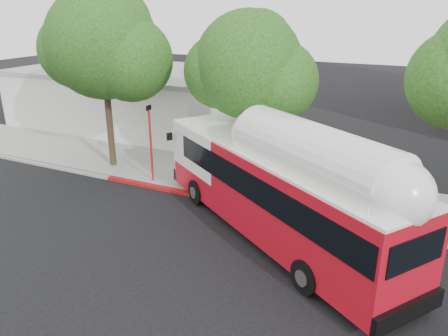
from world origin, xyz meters
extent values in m
plane|color=black|center=(0.00, 0.00, 0.00)|extent=(120.00, 120.00, 0.00)
cube|color=gray|center=(0.00, 6.50, 0.07)|extent=(60.00, 5.00, 0.15)
cube|color=gray|center=(0.00, 3.90, 0.07)|extent=(60.00, 0.30, 0.15)
cube|color=maroon|center=(-3.00, 3.90, 0.08)|extent=(10.00, 0.32, 0.16)
cylinder|color=#2D2116|center=(-9.00, 5.50, 3.04)|extent=(0.36, 0.36, 6.08)
sphere|color=#1B3D11|center=(-9.00, 5.50, 6.84)|extent=(5.80, 5.80, 5.80)
sphere|color=#1B3D11|center=(-7.41, 5.70, 6.08)|extent=(4.35, 4.35, 4.35)
cylinder|color=#2D2116|center=(-1.00, 6.00, 2.72)|extent=(0.36, 0.36, 5.44)
sphere|color=#1B3D11|center=(-1.00, 6.00, 6.12)|extent=(5.00, 5.00, 5.00)
sphere|color=#1B3D11|center=(0.38, 6.20, 5.44)|extent=(3.75, 3.75, 3.75)
cube|color=silver|center=(-14.00, 14.00, 2.00)|extent=(16.00, 10.00, 4.00)
cube|color=gray|center=(-14.00, 14.00, 4.10)|extent=(16.20, 10.20, 0.30)
cube|color=#B30C1A|center=(1.83, 1.94, 1.92)|extent=(12.07, 9.55, 3.09)
cube|color=black|center=(2.27, 1.64, 2.55)|extent=(11.06, 8.87, 1.01)
cube|color=white|center=(1.83, 1.94, 3.50)|extent=(12.03, 9.48, 0.11)
cube|color=white|center=(3.58, 0.73, 3.78)|extent=(6.81, 5.63, 0.59)
cube|color=black|center=(-3.90, 5.91, 0.53)|extent=(1.79, 2.06, 0.06)
imported|color=navy|center=(-3.90, 5.91, 1.04)|extent=(1.56, 1.86, 0.96)
cylinder|color=red|center=(-5.59, 4.45, 1.95)|extent=(0.12, 0.12, 3.89)
cube|color=black|center=(-5.59, 4.45, 3.99)|extent=(0.05, 0.39, 0.24)
camera|label=1|loc=(6.77, -12.97, 8.71)|focal=35.00mm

